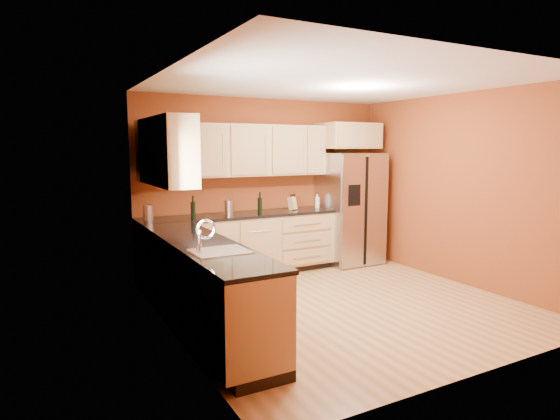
% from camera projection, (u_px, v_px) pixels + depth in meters
% --- Properties ---
extents(floor, '(4.00, 4.00, 0.00)m').
position_uv_depth(floor, '(338.00, 304.00, 5.63)').
color(floor, olive).
rests_on(floor, ground).
extents(ceiling, '(4.00, 4.00, 0.00)m').
position_uv_depth(ceiling, '(342.00, 82.00, 5.28)').
color(ceiling, silver).
rests_on(ceiling, wall_back).
extents(wall_back, '(4.00, 0.04, 2.60)m').
position_uv_depth(wall_back, '(265.00, 185.00, 7.20)').
color(wall_back, brown).
rests_on(wall_back, floor).
extents(wall_front, '(4.00, 0.04, 2.60)m').
position_uv_depth(wall_front, '(487.00, 220.00, 3.71)').
color(wall_front, brown).
rests_on(wall_front, floor).
extents(wall_left, '(0.04, 4.00, 2.60)m').
position_uv_depth(wall_left, '(171.00, 207.00, 4.52)').
color(wall_left, brown).
rests_on(wall_left, floor).
extents(wall_right, '(0.04, 4.00, 2.60)m').
position_uv_depth(wall_right, '(460.00, 189.00, 6.39)').
color(wall_right, brown).
rests_on(wall_right, floor).
extents(base_cabinets_back, '(2.90, 0.60, 0.88)m').
position_uv_depth(base_cabinets_back, '(240.00, 246.00, 6.80)').
color(base_cabinets_back, tan).
rests_on(base_cabinets_back, floor).
extents(base_cabinets_left, '(0.60, 2.80, 0.88)m').
position_uv_depth(base_cabinets_left, '(202.00, 288.00, 4.78)').
color(base_cabinets_left, tan).
rests_on(base_cabinets_left, floor).
extents(countertop_back, '(2.90, 0.62, 0.04)m').
position_uv_depth(countertop_back, '(240.00, 215.00, 6.73)').
color(countertop_back, black).
rests_on(countertop_back, base_cabinets_back).
extents(countertop_left, '(0.62, 2.80, 0.04)m').
position_uv_depth(countertop_left, '(202.00, 244.00, 4.72)').
color(countertop_left, black).
rests_on(countertop_left, base_cabinets_left).
extents(upper_cabinets_back, '(2.30, 0.33, 0.75)m').
position_uv_depth(upper_cabinets_back, '(254.00, 150.00, 6.87)').
color(upper_cabinets_back, tan).
rests_on(upper_cabinets_back, wall_back).
extents(upper_cabinets_left, '(0.33, 1.35, 0.75)m').
position_uv_depth(upper_cabinets_left, '(166.00, 151.00, 5.16)').
color(upper_cabinets_left, tan).
rests_on(upper_cabinets_left, wall_left).
extents(corner_upper_cabinet, '(0.67, 0.67, 0.75)m').
position_uv_depth(corner_upper_cabinet, '(160.00, 151.00, 6.06)').
color(corner_upper_cabinet, tan).
rests_on(corner_upper_cabinet, wall_back).
extents(over_fridge_cabinet, '(0.92, 0.60, 0.40)m').
position_uv_depth(over_fridge_cabinet, '(348.00, 136.00, 7.47)').
color(over_fridge_cabinet, tan).
rests_on(over_fridge_cabinet, wall_back).
extents(refrigerator, '(0.90, 0.75, 1.78)m').
position_uv_depth(refrigerator, '(350.00, 208.00, 7.56)').
color(refrigerator, silver).
rests_on(refrigerator, floor).
extents(window, '(0.03, 0.90, 1.00)m').
position_uv_depth(window, '(187.00, 184.00, 4.06)').
color(window, white).
rests_on(window, wall_left).
extents(sink_faucet, '(0.50, 0.42, 0.30)m').
position_uv_depth(sink_faucet, '(220.00, 236.00, 4.26)').
color(sink_faucet, silver).
rests_on(sink_faucet, countertop_left).
extents(canister_left, '(0.16, 0.16, 0.20)m').
position_uv_depth(canister_left, '(148.00, 213.00, 6.11)').
color(canister_left, silver).
rests_on(canister_left, countertop_back).
extents(canister_right, '(0.17, 0.17, 0.21)m').
position_uv_depth(canister_right, '(229.00, 207.00, 6.62)').
color(canister_right, silver).
rests_on(canister_right, countertop_back).
extents(wine_bottle_a, '(0.08, 0.08, 0.30)m').
position_uv_depth(wine_bottle_a, '(193.00, 207.00, 6.33)').
color(wine_bottle_a, black).
rests_on(wine_bottle_a, countertop_back).
extents(wine_bottle_b, '(0.08, 0.08, 0.30)m').
position_uv_depth(wine_bottle_b, '(260.00, 203.00, 6.79)').
color(wine_bottle_b, black).
rests_on(wine_bottle_b, countertop_back).
extents(knife_block, '(0.13, 0.12, 0.20)m').
position_uv_depth(knife_block, '(292.00, 203.00, 7.16)').
color(knife_block, tan).
rests_on(knife_block, countertop_back).
extents(soap_dispenser, '(0.07, 0.07, 0.21)m').
position_uv_depth(soap_dispenser, '(317.00, 201.00, 7.39)').
color(soap_dispenser, white).
rests_on(soap_dispenser, countertop_back).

